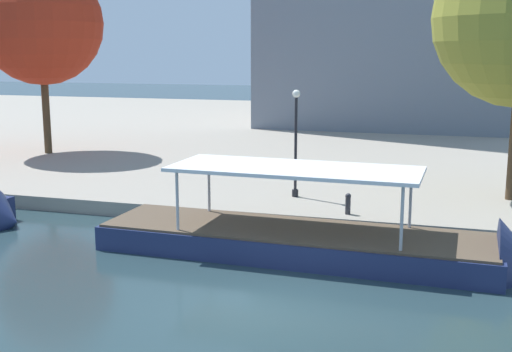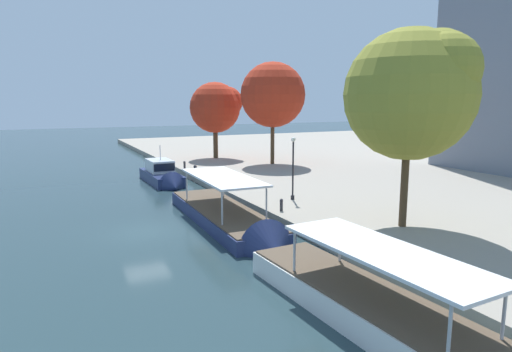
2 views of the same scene
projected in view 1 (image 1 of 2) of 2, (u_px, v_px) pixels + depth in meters
name	position (u px, v px, depth m)	size (l,w,h in m)	color
ground_plane	(255.00, 310.00, 16.89)	(220.00, 220.00, 0.00)	#23383D
dock_promenade	(388.00, 135.00, 49.92)	(120.00, 55.00, 0.60)	gray
tour_boat_1	(332.00, 247.00, 21.11)	(14.34, 3.72, 4.24)	navy
mooring_bollard_1	(348.00, 203.00, 24.38)	(0.22, 0.22, 0.81)	#2D2D33
lamp_post	(296.00, 140.00, 26.98)	(0.33, 0.33, 4.50)	black
tree_0	(42.00, 23.00, 38.03)	(7.18, 7.18, 11.26)	#4C3823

